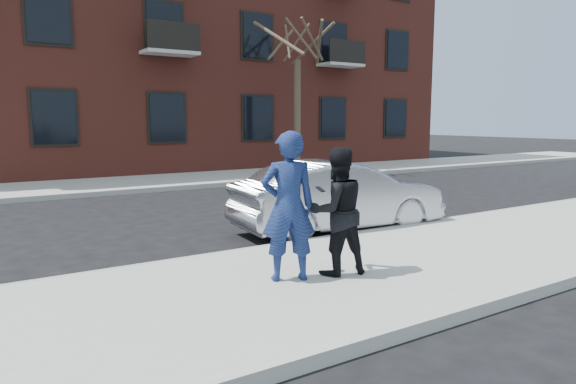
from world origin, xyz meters
TOP-DOWN VIEW (x-y plane):
  - ground at (0.00, 0.00)m, footprint 100.00×100.00m
  - near_sidewalk at (0.00, -0.25)m, footprint 50.00×3.50m
  - near_curb at (0.00, 1.55)m, footprint 50.00×0.10m
  - far_sidewalk at (0.00, 11.25)m, footprint 50.00×3.50m
  - far_curb at (0.00, 9.45)m, footprint 50.00×0.10m
  - apartment_building at (2.00, 18.00)m, footprint 24.30×10.30m
  - street_tree at (4.50, 11.00)m, footprint 3.60×3.60m
  - silver_sedan at (-0.30, 2.30)m, footprint 4.24×1.76m
  - man_hoodie at (-3.00, -0.12)m, footprint 0.79×0.65m
  - man_peacoat at (-2.34, -0.24)m, footprint 0.90×0.76m

SIDE VIEW (x-z plane):
  - ground at x=0.00m, z-range 0.00..0.00m
  - near_sidewalk at x=0.00m, z-range 0.00..0.15m
  - near_curb at x=0.00m, z-range 0.00..0.15m
  - far_sidewalk at x=0.00m, z-range 0.00..0.15m
  - far_curb at x=0.00m, z-range 0.00..0.15m
  - silver_sedan at x=-0.30m, z-range 0.00..1.36m
  - man_peacoat at x=-2.34m, z-range 0.15..1.79m
  - man_hoodie at x=-3.00m, z-range 0.15..2.01m
  - street_tree at x=4.50m, z-range 2.12..8.92m
  - apartment_building at x=2.00m, z-range 0.01..12.31m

